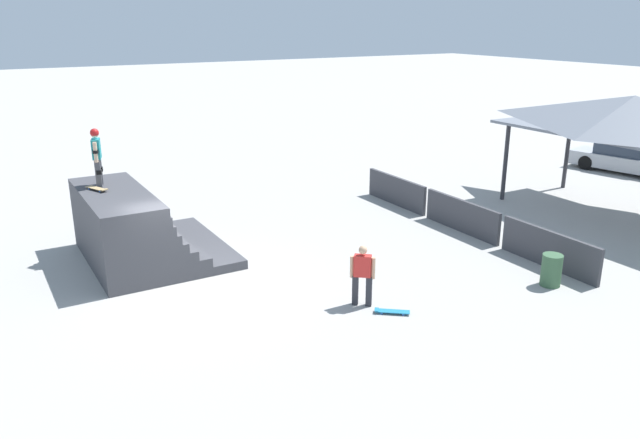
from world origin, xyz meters
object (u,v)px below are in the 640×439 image
(bystander_walking, at_px, (362,272))
(trash_bin, at_px, (551,270))
(parked_car_silver, at_px, (624,159))
(skateboard_on_deck, at_px, (97,188))
(skateboard_on_ground, at_px, (391,311))
(skater_on_deck, at_px, (97,153))

(bystander_walking, relative_size, trash_bin, 1.80)
(parked_car_silver, bearing_deg, skateboard_on_deck, -103.40)
(skateboard_on_deck, height_order, skateboard_on_ground, skateboard_on_deck)
(skater_on_deck, relative_size, skateboard_on_ground, 2.11)
(bystander_walking, relative_size, skateboard_on_ground, 1.97)
(skater_on_deck, xyz_separation_m, trash_bin, (8.13, 9.47, -2.60))
(skateboard_on_deck, distance_m, parked_car_silver, 22.59)
(bystander_walking, bearing_deg, skater_on_deck, -14.53)
(skateboard_on_ground, xyz_separation_m, trash_bin, (0.76, 4.56, 0.37))
(bystander_walking, bearing_deg, trash_bin, -156.15)
(bystander_walking, height_order, trash_bin, bystander_walking)
(skater_on_deck, distance_m, parked_car_silver, 22.51)
(trash_bin, bearing_deg, skater_on_deck, -130.66)
(skateboard_on_deck, distance_m, bystander_walking, 7.88)
(skater_on_deck, relative_size, skateboard_on_deck, 2.04)
(bystander_walking, xyz_separation_m, trash_bin, (1.50, 4.89, -0.43))
(skateboard_on_ground, relative_size, trash_bin, 0.91)
(skater_on_deck, distance_m, skateboard_on_ground, 9.34)
(skateboard_on_ground, distance_m, trash_bin, 4.63)
(skater_on_deck, bearing_deg, trash_bin, 65.74)
(skateboard_on_deck, height_order, bystander_walking, skateboard_on_deck)
(skater_on_deck, xyz_separation_m, bystander_walking, (6.63, 4.58, -2.17))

